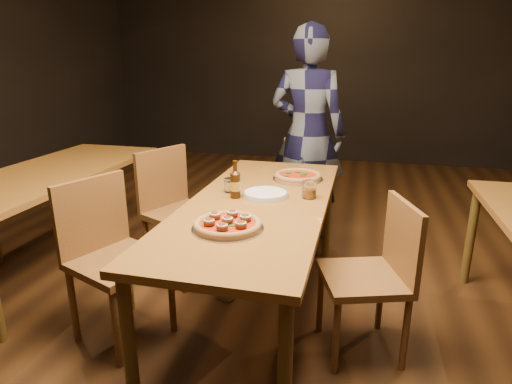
% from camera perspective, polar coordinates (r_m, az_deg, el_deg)
% --- Properties ---
extents(ground, '(9.00, 9.00, 0.00)m').
position_cam_1_polar(ground, '(2.85, 0.25, -15.67)').
color(ground, black).
extents(table_main, '(0.80, 2.00, 0.75)m').
position_cam_1_polar(table_main, '(2.54, 0.27, -2.73)').
color(table_main, brown).
rests_on(table_main, ground).
extents(table_left, '(0.80, 2.00, 0.75)m').
position_cam_1_polar(table_left, '(3.57, -25.97, 1.42)').
color(table_left, brown).
rests_on(table_left, ground).
extents(chair_main_nw, '(0.58, 0.58, 0.96)m').
position_cam_1_polar(chair_main_nw, '(2.52, -17.78, -8.67)').
color(chair_main_nw, '#562816').
rests_on(chair_main_nw, ground).
extents(chair_main_sw, '(0.60, 0.60, 0.97)m').
position_cam_1_polar(chair_main_sw, '(3.13, -9.68, -2.75)').
color(chair_main_sw, '#562816').
rests_on(chair_main_sw, ground).
extents(chair_main_e, '(0.53, 0.53, 0.90)m').
position_cam_1_polar(chair_main_e, '(2.37, 14.10, -10.88)').
color(chair_main_e, '#562816').
rests_on(chair_main_e, ground).
extents(chair_end, '(0.44, 0.44, 0.90)m').
position_cam_1_polar(chair_end, '(3.80, 6.10, 0.42)').
color(chair_end, '#562816').
rests_on(chair_end, ground).
extents(pizza_meatball, '(0.36, 0.36, 0.07)m').
position_cam_1_polar(pizza_meatball, '(2.11, -3.81, -4.29)').
color(pizza_meatball, '#B7B7BF').
rests_on(pizza_meatball, table_main).
extents(pizza_margherita, '(0.35, 0.35, 0.05)m').
position_cam_1_polar(pizza_margherita, '(2.98, 5.61, 2.11)').
color(pizza_margherita, '#B7B7BF').
rests_on(pizza_margherita, table_main).
extents(plate_stack, '(0.28, 0.28, 0.03)m').
position_cam_1_polar(plate_stack, '(2.60, 1.27, -0.27)').
color(plate_stack, white).
rests_on(plate_stack, table_main).
extents(beer_bottle, '(0.06, 0.06, 0.22)m').
position_cam_1_polar(beer_bottle, '(2.56, -2.77, 0.96)').
color(beer_bottle, black).
rests_on(beer_bottle, table_main).
extents(water_glass, '(0.07, 0.07, 0.09)m').
position_cam_1_polar(water_glass, '(2.68, -3.53, 0.93)').
color(water_glass, white).
rests_on(water_glass, table_main).
extents(amber_glass, '(0.08, 0.08, 0.11)m').
position_cam_1_polar(amber_glass, '(2.58, 7.12, 0.34)').
color(amber_glass, '#9E5B11').
rests_on(amber_glass, table_main).
extents(diner, '(0.72, 0.53, 1.84)m').
position_cam_1_polar(diner, '(3.80, 6.87, 7.64)').
color(diner, black).
rests_on(diner, ground).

